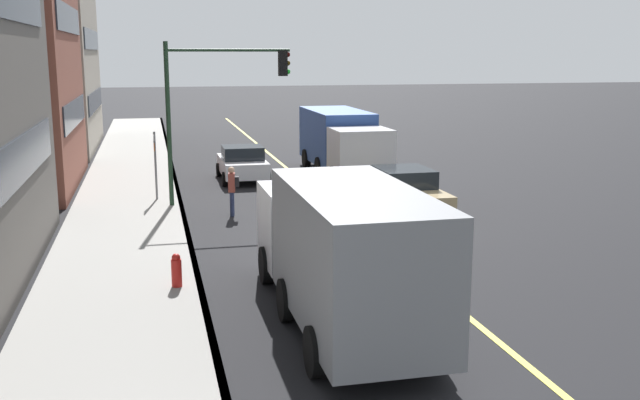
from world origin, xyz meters
name	(u,v)px	position (x,y,z in m)	size (l,w,h in m)	color
ground	(357,226)	(0.00, 0.00, 0.00)	(200.00, 200.00, 0.00)	black
sidewalk_slab	(125,236)	(0.00, 7.23, 0.07)	(80.00, 3.87, 0.15)	gray
curb_edge	(187,233)	(0.00, 5.38, 0.07)	(80.00, 0.16, 0.15)	slate
lane_stripe_center	(357,225)	(0.00, 0.00, 0.01)	(80.00, 0.16, 0.01)	#D8CC4C
car_white	(242,163)	(9.31, 2.49, 0.76)	(3.90, 2.02, 1.51)	silver
car_tan	(404,190)	(1.55, -2.15, 0.78)	(4.65, 2.10, 1.55)	tan
truck_gray	(342,248)	(-8.28, 2.69, 1.60)	(7.80, 2.41, 2.99)	silver
truck_blue	(342,141)	(9.79, -2.09, 1.57)	(7.93, 2.53, 2.87)	silver
pedestrian_with_backpack	(232,187)	(2.39, 3.71, 0.99)	(0.43, 0.41, 1.69)	#262D4C
traffic_light_mast	(216,94)	(3.95, 4.04, 4.03)	(0.28, 4.41, 5.85)	#1E3823
street_sign_post	(155,161)	(5.18, 6.21, 1.57)	(0.60, 0.08, 2.65)	slate
fire_hydrant	(177,273)	(-5.48, 5.90, 0.47)	(0.24, 0.24, 0.94)	red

